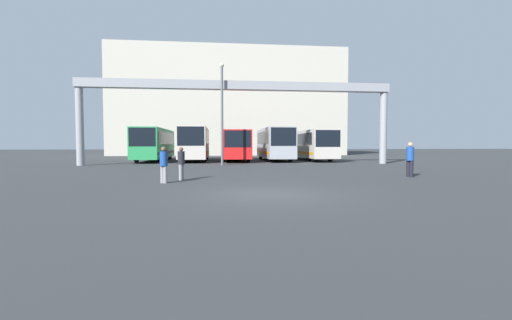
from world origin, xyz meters
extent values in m
plane|color=#2D3033|center=(0.00, 0.00, 0.00)|extent=(200.00, 200.00, 0.00)
cube|color=#B7B2A3|center=(0.00, 44.88, 8.18)|extent=(35.75, 12.00, 16.36)
cylinder|color=gray|center=(-12.67, 17.03, 3.11)|extent=(0.60, 0.60, 6.22)
cylinder|color=gray|center=(12.67, 17.03, 3.11)|extent=(0.60, 0.60, 6.22)
cube|color=gray|center=(0.00, 17.03, 6.57)|extent=(25.94, 0.80, 0.70)
cube|color=#268C4C|center=(-8.19, 24.28, 1.79)|extent=(2.46, 11.44, 2.88)
cube|color=black|center=(-8.19, 18.57, 2.32)|extent=(2.26, 0.06, 1.61)
cube|color=black|center=(-8.19, 24.28, 2.32)|extent=(2.49, 9.73, 1.21)
cube|color=black|center=(-8.19, 24.28, 0.87)|extent=(2.49, 10.87, 0.24)
cylinder|color=black|center=(-9.26, 21.07, 0.51)|extent=(0.28, 1.01, 1.01)
cylinder|color=black|center=(-7.13, 21.07, 0.51)|extent=(0.28, 1.01, 1.01)
cylinder|color=black|center=(-9.26, 27.48, 0.51)|extent=(0.28, 1.01, 1.01)
cylinder|color=black|center=(-7.13, 27.48, 0.51)|extent=(0.28, 1.01, 1.01)
cube|color=beige|center=(-4.10, 24.04, 1.85)|extent=(2.55, 10.98, 3.00)
cube|color=black|center=(-4.10, 18.57, 2.41)|extent=(2.34, 0.06, 1.68)
cube|color=black|center=(-4.10, 24.04, 2.41)|extent=(2.58, 9.33, 1.26)
cube|color=orange|center=(-4.10, 24.04, 0.89)|extent=(2.58, 10.43, 0.24)
cylinder|color=black|center=(-5.21, 20.97, 0.50)|extent=(0.28, 1.00, 1.00)
cylinder|color=black|center=(-2.98, 20.97, 0.50)|extent=(0.28, 1.00, 1.00)
cylinder|color=black|center=(-5.21, 27.12, 0.50)|extent=(0.28, 1.00, 1.00)
cylinder|color=black|center=(-2.98, 27.12, 0.50)|extent=(0.28, 1.00, 1.00)
cube|color=red|center=(0.00, 23.85, 1.69)|extent=(2.59, 10.58, 2.67)
cube|color=black|center=(0.00, 18.57, 2.17)|extent=(2.38, 0.06, 1.50)
cube|color=black|center=(0.00, 23.85, 2.17)|extent=(2.62, 9.00, 1.12)
cube|color=black|center=(0.00, 23.85, 0.83)|extent=(2.62, 10.05, 0.24)
cylinder|color=black|center=(-1.13, 20.88, 0.51)|extent=(0.28, 1.02, 1.02)
cylinder|color=black|center=(1.13, 20.88, 0.51)|extent=(0.28, 1.02, 1.02)
cylinder|color=black|center=(-1.13, 26.81, 0.51)|extent=(0.28, 1.02, 1.02)
cylinder|color=black|center=(1.13, 26.81, 0.51)|extent=(0.28, 1.02, 1.02)
cube|color=#999EA5|center=(4.10, 23.70, 1.83)|extent=(2.51, 10.30, 2.96)
cube|color=black|center=(4.10, 18.57, 2.38)|extent=(2.31, 0.06, 1.66)
cube|color=black|center=(4.10, 23.70, 2.38)|extent=(2.54, 8.75, 1.24)
cube|color=orange|center=(4.10, 23.70, 0.88)|extent=(2.54, 9.78, 0.24)
cylinder|color=black|center=(3.00, 20.82, 0.51)|extent=(0.28, 1.03, 1.03)
cylinder|color=black|center=(5.19, 20.82, 0.51)|extent=(0.28, 1.03, 1.03)
cylinder|color=black|center=(3.00, 26.59, 0.51)|extent=(0.28, 1.03, 1.03)
cylinder|color=black|center=(5.19, 26.59, 0.51)|extent=(0.28, 1.03, 1.03)
cube|color=beige|center=(8.19, 24.55, 1.72)|extent=(2.51, 12.00, 2.74)
cube|color=black|center=(8.19, 18.57, 2.23)|extent=(2.31, 0.06, 1.54)
cube|color=black|center=(8.19, 24.55, 2.23)|extent=(2.54, 10.20, 1.15)
cube|color=orange|center=(8.19, 24.55, 0.84)|extent=(2.54, 11.40, 0.24)
cylinder|color=black|center=(7.10, 21.19, 0.50)|extent=(0.28, 1.01, 1.01)
cylinder|color=black|center=(9.29, 21.19, 0.50)|extent=(0.28, 1.01, 1.01)
cylinder|color=black|center=(7.10, 27.91, 0.50)|extent=(0.28, 1.01, 1.01)
cylinder|color=black|center=(9.29, 27.91, 0.50)|extent=(0.28, 1.01, 1.01)
cylinder|color=gray|center=(-4.16, 3.80, 0.38)|extent=(0.18, 0.18, 0.76)
cylinder|color=gray|center=(-4.02, 3.73, 0.38)|extent=(0.18, 0.18, 0.76)
cylinder|color=navy|center=(-4.09, 3.76, 1.08)|extent=(0.33, 0.33, 0.64)
sphere|color=brown|center=(-4.09, 3.76, 1.51)|extent=(0.21, 0.21, 0.21)
cylinder|color=gray|center=(-3.49, 4.91, 0.38)|extent=(0.17, 0.17, 0.75)
cylinder|color=gray|center=(-3.44, 5.05, 0.38)|extent=(0.17, 0.17, 0.75)
cylinder|color=black|center=(-3.46, 4.98, 1.07)|extent=(0.33, 0.33, 0.63)
sphere|color=brown|center=(-3.46, 4.98, 1.48)|extent=(0.20, 0.20, 0.20)
cylinder|color=black|center=(8.30, 5.16, 0.43)|extent=(0.20, 0.20, 0.86)
cylinder|color=black|center=(8.22, 5.31, 0.43)|extent=(0.20, 0.20, 0.86)
cylinder|color=navy|center=(8.26, 5.23, 1.22)|extent=(0.38, 0.38, 0.72)
sphere|color=tan|center=(8.26, 5.23, 1.70)|extent=(0.23, 0.23, 0.23)
cylinder|color=#595B60|center=(-1.40, 16.26, 3.95)|extent=(0.20, 0.20, 7.90)
sphere|color=beige|center=(-1.40, 16.26, 8.05)|extent=(0.36, 0.36, 0.36)
camera|label=1|loc=(-1.67, -11.61, 1.73)|focal=24.00mm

